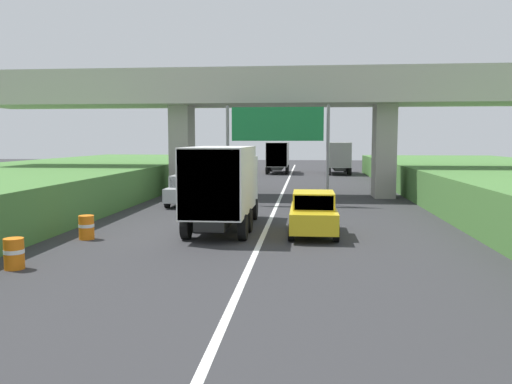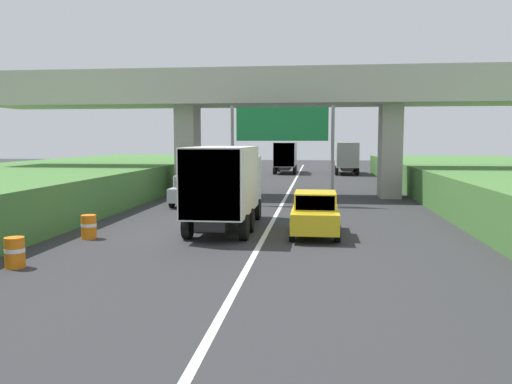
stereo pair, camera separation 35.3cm
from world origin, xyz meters
The scene contains 10 objects.
lane_centre_stripe centered at (0.00, 30.72, 0.00)m, with size 0.20×101.43×0.01m, color white.
overpass_bridge centered at (0.00, 38.40, 6.20)m, with size 40.00×4.80×8.15m.
overhead_highway_sign centered at (0.00, 33.70, 4.21)m, with size 5.88×0.18×5.65m.
truck_orange centered at (-1.48, 62.19, 1.93)m, with size 2.44×7.30×3.44m.
truck_white centered at (-1.74, 25.32, 1.93)m, with size 2.44×7.30×3.44m.
truck_black centered at (5.15, 61.41, 1.93)m, with size 2.44×7.30×3.44m.
car_yellow centered at (1.94, 24.30, 0.86)m, with size 1.86×4.10×1.72m.
car_silver centered at (-5.10, 33.04, 0.86)m, with size 1.86×4.10×1.72m.
construction_barrel_3 centered at (-6.71, 18.13, 0.46)m, with size 0.57×0.57×0.90m.
construction_barrel_4 centered at (-6.52, 22.66, 0.46)m, with size 0.57×0.57×0.90m.
Camera 1 is at (1.63, 4.23, 3.71)m, focal length 36.36 mm.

